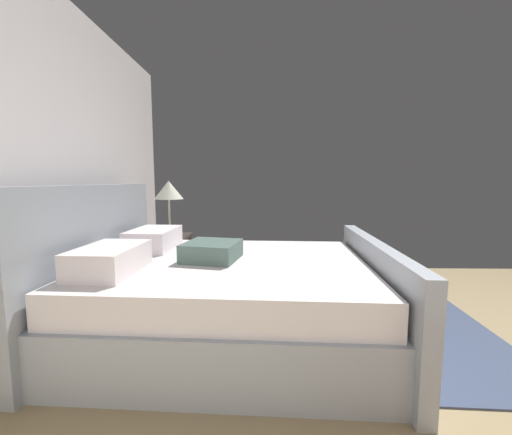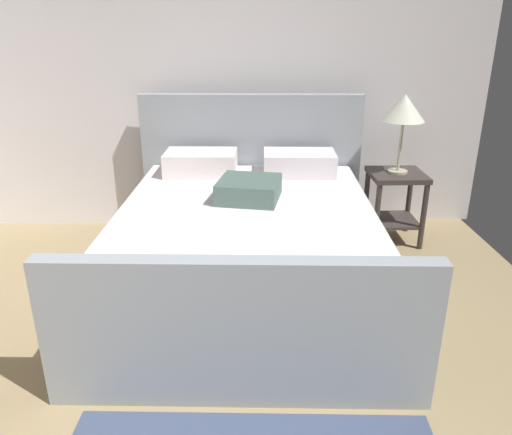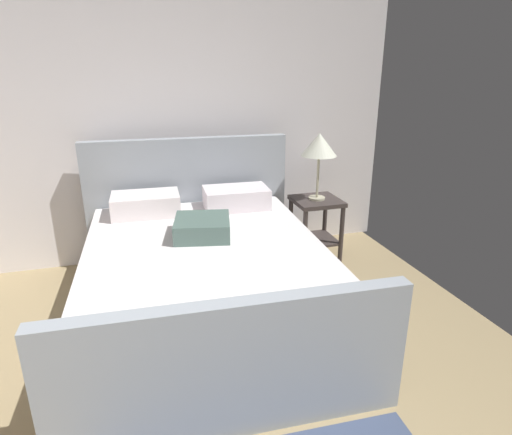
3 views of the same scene
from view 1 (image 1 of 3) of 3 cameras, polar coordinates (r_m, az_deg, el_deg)
name	(u,v)px [view 1 (image 1 of 3)]	position (r m, az deg, el deg)	size (l,w,h in m)	color
wall_back	(16,166)	(2.62, -36.74, 7.32)	(4.97, 0.12, 2.66)	silver
bed	(225,294)	(2.62, -5.51, -13.28)	(1.95, 2.37, 1.20)	#98A1AA
nightstand_right	(171,252)	(3.94, -14.86, -5.87)	(0.44, 0.44, 0.60)	#372E2C
table_lamp_right	(169,191)	(3.85, -15.18, 4.51)	(0.33, 0.33, 0.63)	#B7B293
area_rug	(441,337)	(3.08, 29.93, -17.91)	(1.63, 0.91, 0.01)	#3E4A66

